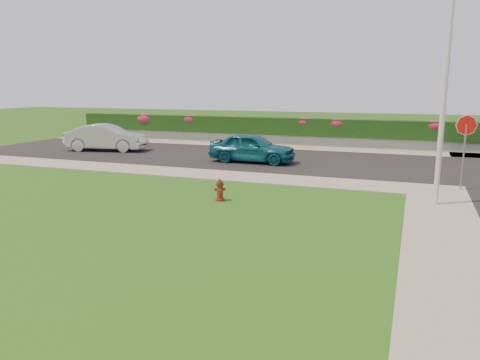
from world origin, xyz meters
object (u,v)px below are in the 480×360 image
at_px(fire_hydrant, 220,190).
at_px(sedan_silver, 106,138).
at_px(stop_sign, 466,134).
at_px(utility_pole, 444,103).
at_px(sedan_teal, 252,148).

relative_size(fire_hydrant, sedan_silver, 0.16).
relative_size(fire_hydrant, stop_sign, 0.27).
distance_m(sedan_silver, utility_pole, 18.86).
bearing_deg(stop_sign, utility_pole, -100.75).
height_order(fire_hydrant, sedan_silver, sedan_silver).
xyz_separation_m(fire_hydrant, sedan_silver, (-10.79, 8.72, 0.45)).
bearing_deg(fire_hydrant, stop_sign, 5.99).
height_order(sedan_teal, utility_pole, utility_pole).
height_order(sedan_teal, sedan_silver, sedan_silver).
bearing_deg(stop_sign, sedan_teal, 169.04).
bearing_deg(sedan_teal, fire_hydrant, -168.16).
bearing_deg(sedan_silver, stop_sign, -115.30).
relative_size(sedan_silver, utility_pole, 0.71).
distance_m(sedan_teal, utility_pole, 10.31).
height_order(fire_hydrant, utility_pole, utility_pole).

